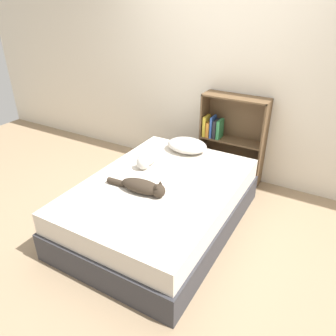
# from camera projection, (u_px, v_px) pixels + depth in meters

# --- Properties ---
(ground_plane) EXTENTS (8.00, 8.00, 0.00)m
(ground_plane) POSITION_uv_depth(u_px,v_px,m) (161.00, 224.00, 3.43)
(ground_plane) COLOR #997F60
(wall_back) EXTENTS (8.00, 0.06, 2.50)m
(wall_back) POSITION_uv_depth(u_px,v_px,m) (221.00, 76.00, 3.92)
(wall_back) COLOR silver
(wall_back) RESTS_ON ground_plane
(bed) EXTENTS (1.41, 2.00, 0.50)m
(bed) POSITION_uv_depth(u_px,v_px,m) (161.00, 205.00, 3.32)
(bed) COLOR #333338
(bed) RESTS_ON ground_plane
(pillow) EXTENTS (0.47, 0.36, 0.14)m
(pillow) POSITION_uv_depth(u_px,v_px,m) (187.00, 145.00, 3.81)
(pillow) COLOR beige
(pillow) RESTS_ON bed
(cat_light) EXTENTS (0.19, 0.53, 0.17)m
(cat_light) POSITION_uv_depth(u_px,v_px,m) (148.00, 159.00, 3.52)
(cat_light) COLOR beige
(cat_light) RESTS_ON bed
(cat_dark) EXTENTS (0.62, 0.19, 0.15)m
(cat_dark) POSITION_uv_depth(u_px,v_px,m) (143.00, 187.00, 3.02)
(cat_dark) COLOR #33281E
(cat_dark) RESTS_ON bed
(bookshelf) EXTENTS (0.78, 0.26, 1.09)m
(bookshelf) POSITION_uv_depth(u_px,v_px,m) (231.00, 137.00, 4.04)
(bookshelf) COLOR brown
(bookshelf) RESTS_ON ground_plane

